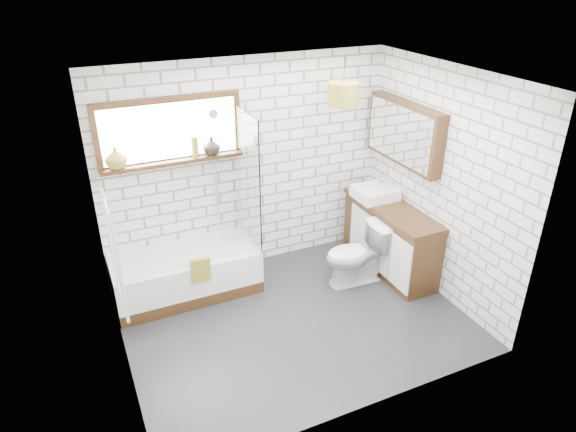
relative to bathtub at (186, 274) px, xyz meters
name	(u,v)px	position (x,y,z in m)	size (l,w,h in m)	color
floor	(296,320)	(0.90, -0.95, -0.26)	(3.40, 2.60, 0.01)	black
ceiling	(298,79)	(0.90, -0.95, 2.25)	(3.40, 2.60, 0.01)	white
wall_back	(248,167)	(0.90, 0.35, 0.99)	(3.40, 0.01, 2.50)	white
wall_front	(373,285)	(0.90, -2.26, 0.99)	(3.40, 0.01, 2.50)	white
wall_left	(109,252)	(-0.80, -0.95, 0.99)	(0.01, 2.60, 2.50)	white
wall_right	(441,184)	(2.61, -0.95, 0.99)	(0.01, 2.60, 2.50)	white
window	(170,132)	(0.05, 0.31, 1.54)	(1.52, 0.16, 0.68)	black
towel_radiator	(115,256)	(-0.76, -0.95, 0.94)	(0.06, 0.52, 1.00)	white
mirror_cabinet	(404,133)	(2.52, -0.35, 1.39)	(0.16, 1.20, 0.70)	black
shower_riser	(215,166)	(0.50, 0.31, 1.09)	(0.02, 0.02, 1.30)	silver
bathtub	(186,274)	(0.00, 0.00, 0.00)	(1.58, 0.70, 0.51)	white
shower_screen	(248,179)	(0.77, 0.00, 1.01)	(0.02, 0.72, 1.50)	white
towel_green	(201,270)	(0.08, -0.35, 0.24)	(0.20, 0.05, 0.27)	olive
towel_beige	(201,269)	(0.09, -0.35, 0.24)	(0.20, 0.05, 0.27)	tan
vanity	(390,238)	(2.37, -0.48, 0.15)	(0.46, 1.43, 0.82)	black
basin	(375,193)	(2.31, -0.19, 0.63)	(0.47, 0.42, 0.14)	white
tap	(387,186)	(2.47, -0.19, 0.70)	(0.03, 0.03, 0.17)	silver
toilet	(356,255)	(1.84, -0.59, 0.11)	(0.71, 0.41, 0.73)	white
vase_olive	(116,160)	(-0.52, 0.28, 1.34)	(0.21, 0.21, 0.22)	olive
vase_dark	(212,148)	(0.47, 0.28, 1.32)	(0.18, 0.18, 0.19)	black
bottle	(195,149)	(0.29, 0.28, 1.33)	(0.07, 0.07, 0.22)	olive
pendant	(343,94)	(1.85, -0.10, 1.84)	(0.34, 0.34, 0.25)	olive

